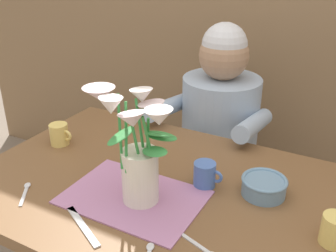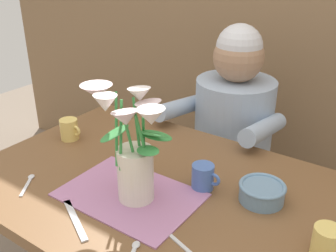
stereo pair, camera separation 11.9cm
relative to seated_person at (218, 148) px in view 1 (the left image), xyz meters
name	(u,v)px [view 1 (the left image)]	position (x,y,z in m)	size (l,w,h in m)	color
dining_table	(161,210)	(0.05, -0.62, 0.08)	(1.20, 0.80, 0.74)	brown
seated_person	(218,148)	(0.00, 0.00, 0.00)	(0.45, 0.47, 1.14)	#4C4C56
striped_placemat	(134,197)	(0.01, -0.72, 0.18)	(0.40, 0.28, 0.01)	#B275A3
flower_vase	(138,147)	(0.04, -0.72, 0.35)	(0.27, 0.21, 0.34)	silver
ceramic_bowl	(264,186)	(0.34, -0.52, 0.21)	(0.14, 0.14, 0.06)	#6689A8
dinner_knife	(83,226)	(-0.03, -0.89, 0.18)	(0.19, 0.02, 0.01)	silver
tea_cup	(205,175)	(0.17, -0.56, 0.22)	(0.09, 0.07, 0.08)	#476BB7
ceramic_mug	(335,230)	(0.56, -0.64, 0.22)	(0.09, 0.07, 0.08)	#E5C666
coffee_cup	(59,134)	(-0.41, -0.56, 0.22)	(0.09, 0.07, 0.08)	#E5C666
spoon_1	(26,190)	(-0.29, -0.84, 0.18)	(0.08, 0.11, 0.01)	silver
spoon_2	(205,250)	(0.29, -0.82, 0.18)	(0.12, 0.05, 0.01)	silver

